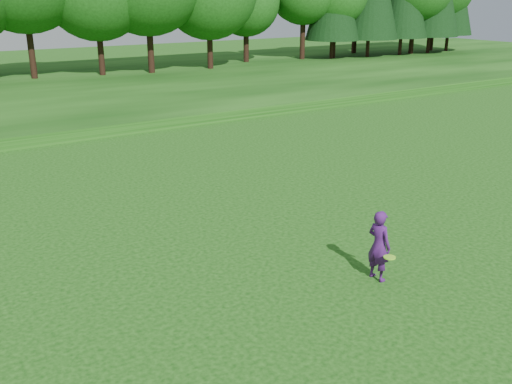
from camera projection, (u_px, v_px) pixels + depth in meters
ground at (306, 337)px, 11.78m from camera, size 140.00×140.00×0.00m
berm at (1, 94)px, 38.70m from camera, size 130.00×30.00×0.60m
walking_path at (55, 139)px, 27.66m from camera, size 130.00×1.60×0.04m
woman at (379, 245)px, 13.89m from camera, size 0.50×0.97×1.80m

